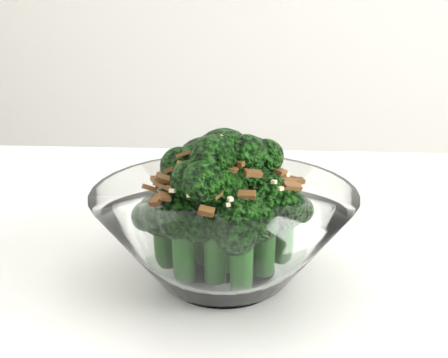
# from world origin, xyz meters

# --- Properties ---
(broccoli_dish) EXTENTS (0.20, 0.20, 0.12)m
(broccoli_dish) POSITION_xyz_m (-0.13, 0.15, 0.80)
(broccoli_dish) COLOR white
(broccoli_dish) RESTS_ON table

